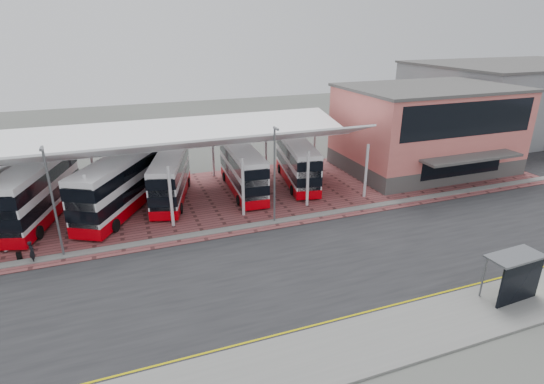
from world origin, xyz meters
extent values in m
plane|color=#4D4F4A|center=(0.00, 0.00, 0.00)|extent=(140.00, 140.00, 0.00)
cube|color=black|center=(0.00, -1.00, 0.01)|extent=(120.00, 14.00, 0.02)
cube|color=brown|center=(2.00, 13.00, 0.03)|extent=(72.00, 16.00, 0.06)
cube|color=slate|center=(0.00, -9.00, 0.07)|extent=(120.00, 4.00, 0.14)
cube|color=slate|center=(0.00, 6.20, 0.07)|extent=(120.00, 0.80, 0.14)
cube|color=#BBAD00|center=(0.00, -7.00, 0.03)|extent=(120.00, 0.12, 0.01)
cube|color=#BBAD00|center=(0.00, -6.70, 0.03)|extent=(120.00, 0.12, 0.01)
cylinder|color=silver|center=(-18.00, 19.50, 2.30)|extent=(0.26, 0.26, 4.60)
cylinder|color=silver|center=(-12.00, 8.50, 2.60)|extent=(0.26, 0.26, 5.20)
cylinder|color=silver|center=(-12.00, 19.50, 2.30)|extent=(0.26, 0.26, 4.60)
cylinder|color=silver|center=(-6.00, 8.50, 2.60)|extent=(0.26, 0.26, 5.20)
cylinder|color=silver|center=(-6.00, 19.50, 2.30)|extent=(0.26, 0.26, 4.60)
cylinder|color=silver|center=(0.00, 8.50, 2.60)|extent=(0.26, 0.26, 5.20)
cylinder|color=silver|center=(0.00, 19.50, 2.30)|extent=(0.26, 0.26, 4.60)
cylinder|color=silver|center=(6.00, 8.50, 2.60)|extent=(0.26, 0.26, 5.20)
cylinder|color=silver|center=(6.00, 19.50, 2.30)|extent=(0.26, 0.26, 4.60)
cylinder|color=silver|center=(12.00, 8.50, 2.60)|extent=(0.26, 0.26, 5.20)
cylinder|color=silver|center=(12.00, 19.50, 2.30)|extent=(0.26, 0.26, 4.60)
cube|color=white|center=(-6.00, 10.70, 6.10)|extent=(37.00, 4.95, 1.95)
cube|color=white|center=(-6.00, 16.30, 5.90)|extent=(37.00, 7.12, 1.43)
cube|color=#4C4A48|center=(23.00, 14.00, 0.90)|extent=(18.00, 12.00, 1.80)
cube|color=#DE6E67|center=(23.00, 14.00, 5.40)|extent=(18.00, 12.00, 7.20)
cube|color=black|center=(23.00, 8.10, 6.80)|extent=(16.00, 0.25, 3.40)
cube|color=black|center=(23.00, 8.10, 2.10)|extent=(10.00, 0.25, 2.20)
cube|color=#4C4A48|center=(23.00, 7.00, 3.20)|extent=(11.00, 2.40, 0.25)
cube|color=#4C4A48|center=(23.00, 14.00, 9.10)|extent=(18.40, 12.40, 0.30)
cube|color=slate|center=(48.00, 24.00, 5.00)|extent=(30.00, 20.00, 10.00)
cube|color=#4C4A48|center=(48.00, 24.00, 10.10)|extent=(30.50, 20.50, 0.30)
cylinder|color=#5D5F64|center=(-14.00, 6.30, 4.00)|extent=(0.16, 0.16, 8.00)
cube|color=#5D5F64|center=(-14.00, 6.00, 8.00)|extent=(0.15, 0.90, 0.15)
cylinder|color=#5D5F64|center=(2.00, 6.30, 4.00)|extent=(0.16, 0.16, 8.00)
cube|color=#5D5F64|center=(2.00, 6.00, 8.00)|extent=(0.15, 0.90, 0.15)
cylinder|color=black|center=(-19.64, 18.60, 0.52)|extent=(0.68, 0.93, 0.93)
cylinder|color=black|center=(-17.62, 17.47, 0.52)|extent=(0.68, 0.93, 0.93)
cube|color=white|center=(-16.15, 13.72, 2.60)|extent=(5.79, 11.92, 4.55)
cube|color=#C30008|center=(-16.15, 13.72, 0.75)|extent=(5.85, 11.97, 0.95)
cube|color=black|center=(-16.15, 13.72, 2.12)|extent=(5.85, 11.97, 1.01)
cube|color=black|center=(-16.15, 13.72, 3.82)|extent=(5.85, 11.97, 1.01)
cube|color=black|center=(-17.76, 8.18, 2.49)|extent=(2.32, 0.77, 3.81)
cylinder|color=black|center=(-18.46, 10.51, 0.59)|extent=(0.58, 1.10, 1.06)
cylinder|color=black|center=(-15.92, 9.77, 0.59)|extent=(0.58, 1.10, 1.06)
cylinder|color=black|center=(-16.38, 17.66, 0.59)|extent=(0.58, 1.10, 1.06)
cylinder|color=black|center=(-13.84, 16.92, 0.59)|extent=(0.58, 1.10, 1.06)
cube|color=white|center=(-9.74, 12.90, 2.60)|extent=(8.05, 11.45, 4.56)
cube|color=#C30008|center=(-9.74, 12.90, 0.75)|extent=(8.11, 11.51, 0.95)
cube|color=black|center=(-9.74, 12.90, 2.13)|extent=(8.11, 11.51, 1.01)
cube|color=black|center=(-9.74, 12.90, 3.82)|extent=(8.11, 11.51, 1.01)
cube|color=black|center=(-12.58, 7.87, 2.50)|extent=(2.13, 1.27, 3.82)
cylinder|color=black|center=(-12.73, 10.30, 0.59)|extent=(0.78, 1.07, 1.06)
cylinder|color=black|center=(-10.42, 9.00, 0.59)|extent=(0.78, 1.07, 1.06)
cylinder|color=black|center=(-9.05, 16.80, 0.59)|extent=(0.78, 1.07, 1.06)
cylinder|color=black|center=(-6.74, 15.49, 0.59)|extent=(0.78, 1.07, 1.06)
cube|color=white|center=(-5.24, 14.24, 2.32)|extent=(5.07, 10.60, 4.04)
cube|color=#C30008|center=(-5.24, 14.24, 0.67)|extent=(5.11, 10.64, 0.85)
cube|color=black|center=(-5.24, 14.24, 1.89)|extent=(5.11, 10.64, 0.89)
cube|color=black|center=(-5.24, 14.24, 3.40)|extent=(5.11, 10.64, 0.89)
cube|color=black|center=(-6.63, 9.31, 2.22)|extent=(2.06, 0.66, 3.39)
cylinder|color=black|center=(-7.27, 11.37, 0.53)|extent=(0.51, 0.98, 0.94)
cylinder|color=black|center=(-5.01, 10.74, 0.53)|extent=(0.51, 0.98, 0.94)
cylinder|color=black|center=(-5.48, 17.75, 0.53)|extent=(0.51, 0.98, 0.94)
cylinder|color=black|center=(-3.21, 17.11, 0.53)|extent=(0.51, 0.98, 0.94)
cube|color=white|center=(1.60, 13.97, 2.34)|extent=(3.02, 10.58, 4.09)
cube|color=#C30008|center=(1.60, 13.97, 0.68)|extent=(3.06, 10.62, 0.86)
cube|color=black|center=(1.60, 13.97, 1.91)|extent=(3.06, 10.62, 0.90)
cube|color=black|center=(1.60, 13.97, 3.43)|extent=(3.06, 10.62, 0.90)
cube|color=black|center=(1.28, 8.80, 2.25)|extent=(2.14, 0.23, 3.42)
cylinder|color=black|center=(0.21, 10.70, 0.54)|extent=(0.32, 0.97, 0.95)
cylinder|color=black|center=(2.58, 10.56, 0.54)|extent=(0.32, 0.97, 0.95)
cylinder|color=black|center=(0.62, 17.38, 0.54)|extent=(0.32, 0.97, 0.95)
cylinder|color=black|center=(2.99, 17.24, 0.54)|extent=(0.32, 0.97, 0.95)
cube|color=white|center=(7.55, 14.37, 2.34)|extent=(4.32, 10.72, 4.09)
cube|color=#C30008|center=(7.55, 14.37, 0.68)|extent=(4.36, 10.76, 0.86)
cube|color=black|center=(7.55, 14.37, 1.91)|extent=(4.36, 10.76, 0.90)
cube|color=black|center=(7.55, 14.37, 3.43)|extent=(4.36, 10.76, 0.90)
cube|color=black|center=(6.57, 9.28, 2.25)|extent=(2.12, 0.50, 3.42)
cylinder|color=black|center=(5.75, 11.31, 0.54)|extent=(0.44, 0.98, 0.95)
cylinder|color=black|center=(8.08, 10.86, 0.54)|extent=(0.44, 0.98, 0.95)
cylinder|color=black|center=(7.02, 17.88, 0.54)|extent=(0.44, 0.98, 0.95)
cylinder|color=black|center=(9.35, 17.43, 0.54)|extent=(0.44, 0.98, 0.95)
imported|color=black|center=(-15.87, 6.12, 0.85)|extent=(0.57, 0.68, 1.58)
cube|color=black|center=(-16.86, 6.85, 0.33)|extent=(0.31, 0.22, 0.54)
cube|color=black|center=(11.34, -9.09, 1.47)|extent=(3.19, 0.27, 2.65)
cube|color=#5D5F64|center=(11.31, -8.45, 2.85)|extent=(3.47, 1.75, 0.13)
cylinder|color=#5D5F64|center=(9.79, -7.88, 1.47)|extent=(0.11, 0.11, 2.65)
cylinder|color=#5D5F64|center=(12.76, -7.74, 1.47)|extent=(0.11, 0.11, 2.65)
cube|color=beige|center=(13.00, -8.37, 1.31)|extent=(0.21, 1.17, 2.12)
camera|label=1|loc=(-9.40, -23.57, 15.25)|focal=28.00mm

